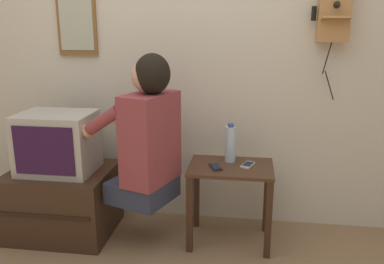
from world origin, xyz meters
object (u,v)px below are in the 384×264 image
object	(u,v)px
television	(57,143)
framed_picture	(76,16)
cell_phone_spare	(248,165)
wall_phone_antique	(334,9)
cell_phone_held	(216,167)
water_bottle	(230,144)
person	(147,134)

from	to	relation	value
television	framed_picture	xyz separation A→B (m)	(0.04, 0.37, 0.82)
framed_picture	cell_phone_spare	xyz separation A→B (m)	(1.23, -0.30, -0.94)
television	wall_phone_antique	world-z (taller)	wall_phone_antique
cell_phone_held	framed_picture	bearing A→B (deg)	139.89
television	water_bottle	world-z (taller)	television
television	wall_phone_antique	xyz separation A→B (m)	(1.77, 0.33, 0.86)
television	cell_phone_spare	size ratio (longest dim) A/B	3.54
person	water_bottle	size ratio (longest dim) A/B	3.64
person	television	world-z (taller)	person
framed_picture	cell_phone_held	bearing A→B (deg)	-19.67
wall_phone_antique	framed_picture	distance (m)	1.74
person	framed_picture	size ratio (longest dim) A/B	1.76
framed_picture	television	bearing A→B (deg)	-95.69
wall_phone_antique	cell_phone_held	bearing A→B (deg)	-155.39
television	cell_phone_spare	xyz separation A→B (m)	(1.27, 0.07, -0.12)
wall_phone_antique	framed_picture	world-z (taller)	wall_phone_antique
wall_phone_antique	water_bottle	size ratio (longest dim) A/B	3.14
cell_phone_held	water_bottle	world-z (taller)	water_bottle
water_bottle	cell_phone_held	bearing A→B (deg)	-121.69
wall_phone_antique	cell_phone_spare	bearing A→B (deg)	-153.06
person	framed_picture	world-z (taller)	framed_picture
cell_phone_held	cell_phone_spare	xyz separation A→B (m)	(0.20, 0.07, 0.00)
cell_phone_spare	water_bottle	world-z (taller)	water_bottle
wall_phone_antique	framed_picture	bearing A→B (deg)	178.55
person	framed_picture	distance (m)	1.03
person	cell_phone_spare	xyz separation A→B (m)	(0.63, 0.15, -0.22)
wall_phone_antique	framed_picture	size ratio (longest dim) A/B	1.52
television	cell_phone_held	bearing A→B (deg)	0.24
cell_phone_spare	framed_picture	bearing A→B (deg)	-172.94
television	water_bottle	distance (m)	1.16
person	water_bottle	bearing A→B (deg)	-46.70
cell_phone_held	person	bearing A→B (deg)	169.93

